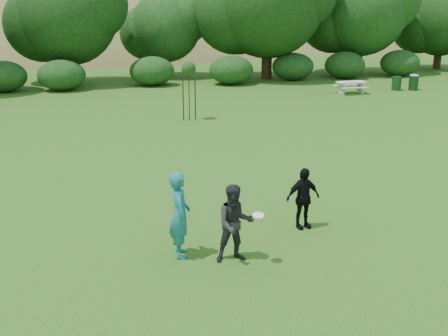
# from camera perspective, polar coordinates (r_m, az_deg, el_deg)

# --- Properties ---
(ground) EXTENTS (120.00, 120.00, 0.00)m
(ground) POSITION_cam_1_polar(r_m,az_deg,el_deg) (13.70, 3.29, -7.94)
(ground) COLOR #19470C
(ground) RESTS_ON ground
(player_teal) EXTENTS (0.52, 0.76, 2.02)m
(player_teal) POSITION_cam_1_polar(r_m,az_deg,el_deg) (12.86, -4.53, -4.76)
(player_teal) COLOR #1B717B
(player_teal) RESTS_ON ground
(player_grey) EXTENTS (0.92, 0.73, 1.81)m
(player_grey) POSITION_cam_1_polar(r_m,az_deg,el_deg) (12.63, 1.14, -5.65)
(player_grey) COLOR #242426
(player_grey) RESTS_ON ground
(player_black) EXTENTS (0.99, 0.51, 1.62)m
(player_black) POSITION_cam_1_polar(r_m,az_deg,el_deg) (14.60, 8.02, -3.05)
(player_black) COLOR black
(player_black) RESTS_ON ground
(trash_can_near) EXTENTS (0.60, 0.60, 0.90)m
(trash_can_near) POSITION_cam_1_polar(r_m,az_deg,el_deg) (38.54, 17.12, 8.22)
(trash_can_near) COLOR #153C1A
(trash_can_near) RESTS_ON ground
(frisbee) EXTENTS (0.27, 0.27, 0.07)m
(frisbee) POSITION_cam_1_polar(r_m,az_deg,el_deg) (12.40, 3.50, -4.84)
(frisbee) COLOR white
(frisbee) RESTS_ON ground
(sapling) EXTENTS (0.70, 0.70, 2.85)m
(sapling) POSITION_cam_1_polar(r_m,az_deg,el_deg) (27.44, -3.61, 9.87)
(sapling) COLOR #3F2518
(sapling) RESTS_ON ground
(picnic_table) EXTENTS (1.80, 1.48, 0.76)m
(picnic_table) POSITION_cam_1_polar(r_m,az_deg,el_deg) (36.40, 12.79, 8.19)
(picnic_table) COLOR silver
(picnic_table) RESTS_ON ground
(trash_can_lidded) EXTENTS (0.60, 0.60, 1.05)m
(trash_can_lidded) POSITION_cam_1_polar(r_m,az_deg,el_deg) (38.90, 18.71, 8.29)
(trash_can_lidded) COLOR #123316
(trash_can_lidded) RESTS_ON ground
(hillside) EXTENTS (150.00, 72.00, 52.00)m
(hillside) POSITION_cam_1_polar(r_m,az_deg,el_deg) (82.24, -12.34, 4.01)
(hillside) COLOR olive
(hillside) RESTS_ON ground
(tree_row) EXTENTS (53.92, 10.38, 9.62)m
(tree_row) POSITION_cam_1_polar(r_m,az_deg,el_deg) (41.12, -5.14, 15.57)
(tree_row) COLOR #3A2616
(tree_row) RESTS_ON ground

